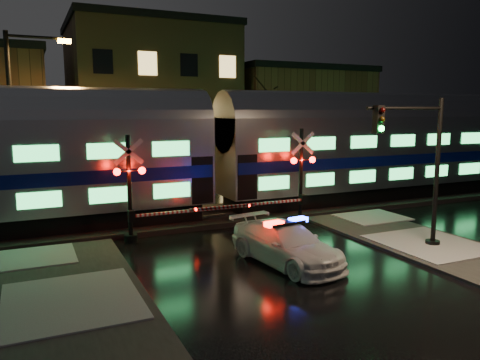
% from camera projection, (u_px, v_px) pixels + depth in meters
% --- Properties ---
extents(ground, '(120.00, 120.00, 0.00)m').
position_uv_depth(ground, '(243.00, 247.00, 17.97)').
color(ground, black).
rests_on(ground, ground).
extents(ballast, '(90.00, 4.20, 0.24)m').
position_uv_depth(ballast, '(200.00, 217.00, 22.45)').
color(ballast, black).
rests_on(ballast, ground).
extents(sidewalk_left, '(4.00, 20.00, 0.12)m').
position_uv_depth(sidewalk_left, '(85.00, 356.00, 9.90)').
color(sidewalk_left, '#2D2D2D').
rests_on(sidewalk_left, ground).
extents(building_mid, '(12.00, 11.00, 11.50)m').
position_uv_depth(building_mid, '(149.00, 103.00, 38.18)').
color(building_mid, brown).
rests_on(building_mid, ground).
extents(building_right, '(12.00, 10.00, 8.50)m').
position_uv_depth(building_right, '(290.00, 120.00, 43.30)').
color(building_right, brown).
rests_on(building_right, ground).
extents(train, '(51.00, 3.12, 5.92)m').
position_uv_depth(train, '(213.00, 149.00, 22.26)').
color(train, black).
rests_on(train, ballast).
extents(police_car, '(2.63, 5.00, 1.54)m').
position_uv_depth(police_car, '(286.00, 244.00, 15.94)').
color(police_car, white).
rests_on(police_car, ground).
extents(crossing_signal_right, '(6.19, 0.67, 4.38)m').
position_uv_depth(crossing_signal_right, '(295.00, 185.00, 21.30)').
color(crossing_signal_right, black).
rests_on(crossing_signal_right, ground).
extents(crossing_signal_left, '(6.03, 0.67, 4.27)m').
position_uv_depth(crossing_signal_left, '(139.00, 198.00, 18.37)').
color(crossing_signal_left, black).
rests_on(crossing_signal_left, ground).
extents(traffic_light, '(3.66, 0.68, 5.65)m').
position_uv_depth(traffic_light, '(420.00, 171.00, 17.04)').
color(traffic_light, black).
rests_on(traffic_light, ground).
extents(streetlight, '(2.96, 0.31, 8.84)m').
position_uv_depth(streetlight, '(18.00, 112.00, 22.18)').
color(streetlight, black).
rests_on(streetlight, ground).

